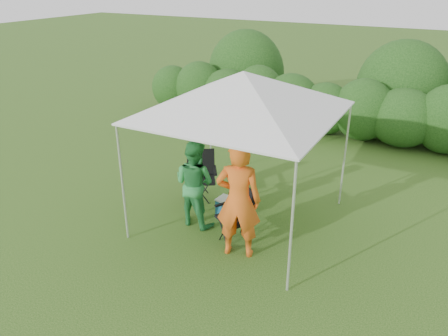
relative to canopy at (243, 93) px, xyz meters
The scene contains 9 objects.
ground 2.51m from the canopy, 90.00° to the right, with size 70.00×70.00×0.00m, color #3E6420.
hedge 5.74m from the canopy, 90.00° to the left, with size 11.96×1.53×1.80m.
canopy is the anchor object (origin of this frame).
chair_right 2.02m from the canopy, 67.55° to the right, with size 0.75×0.73×0.96m.
chair_left 2.26m from the canopy, 158.05° to the left, with size 0.78×0.77×1.00m.
man 1.83m from the canopy, 66.67° to the right, with size 0.73×0.48×1.99m, color orange.
woman 1.85m from the canopy, 144.93° to the right, with size 0.80×0.62×1.64m, color green.
cooler 2.30m from the canopy, behind, with size 0.45×0.35×0.35m.
bottle 2.01m from the canopy, behind, with size 0.06×0.06×0.22m, color #592D0C.
Camera 1 is at (3.10, -6.01, 4.32)m, focal length 35.00 mm.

